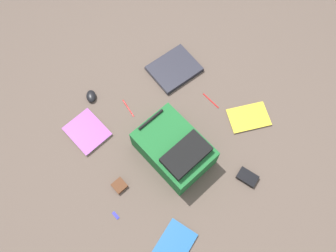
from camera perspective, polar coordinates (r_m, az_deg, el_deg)
ground_plane at (r=2.16m, az=0.33°, el=-1.48°), size 3.95×3.95×0.00m
backpack at (r=2.03m, az=1.12°, el=-3.94°), size 0.33×0.45×0.22m
laptop at (r=2.37m, az=1.06°, el=9.68°), size 0.34×0.28×0.03m
book_comic at (r=2.01m, az=1.06°, el=-19.51°), size 0.28×0.24×0.01m
book_red at (r=2.22m, az=-13.55°, el=-0.93°), size 0.23×0.27×0.02m
book_manual at (r=2.27m, az=13.50°, el=1.42°), size 0.31×0.27×0.01m
computer_mouse at (r=2.32m, az=-12.90°, el=4.94°), size 0.10×0.11×0.04m
power_brick at (r=2.12m, az=13.30°, el=-8.44°), size 0.11×0.14×0.03m
pen_black at (r=2.28m, az=7.28°, el=4.31°), size 0.01×0.14×0.01m
pen_blue at (r=2.25m, az=-6.75°, el=3.05°), size 0.03×0.15×0.01m
earbud_pouch at (r=2.07m, az=-8.23°, el=-9.97°), size 0.08×0.08×0.03m
usb_stick at (r=2.05m, az=-8.87°, el=-14.74°), size 0.02×0.05×0.01m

